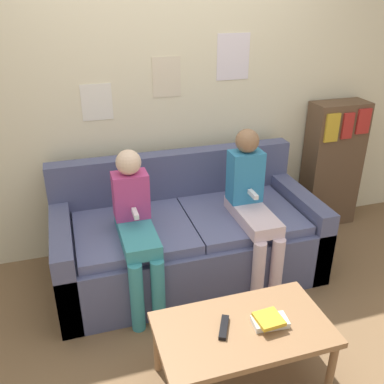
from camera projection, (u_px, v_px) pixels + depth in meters
The scene contains 9 objects.
ground_plane at pixel (211, 318), 2.93m from camera, with size 10.00×10.00×0.00m, color brown.
wall_back at pixel (166, 92), 3.33m from camera, with size 8.00×0.06×2.60m.
couch at pixel (187, 238), 3.29m from camera, with size 1.96×0.92×0.88m.
coffee_table at pixel (243, 333), 2.31m from camera, with size 0.94×0.53×0.41m.
person_left at pixel (136, 224), 2.85m from camera, with size 0.24×0.61×1.09m.
person_right at pixel (252, 203), 3.07m from camera, with size 0.24×0.61×1.15m.
tv_remote at pixel (224, 327), 2.27m from camera, with size 0.11×0.17×0.02m.
book_stack at pixel (270, 321), 2.29m from camera, with size 0.20×0.15×0.06m.
bookshelf at pixel (332, 164), 3.89m from camera, with size 0.49×0.26×1.15m.
Camera 1 is at (-0.78, -2.11, 2.06)m, focal length 40.00 mm.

